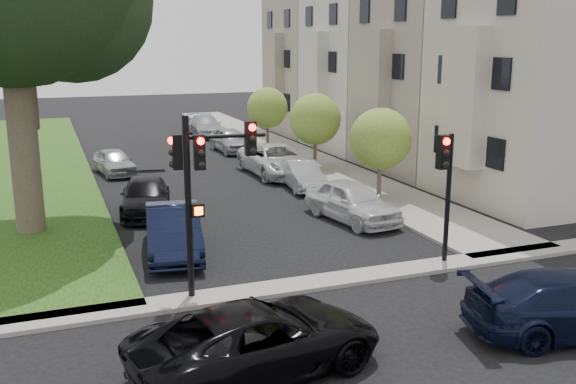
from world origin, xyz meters
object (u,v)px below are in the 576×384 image
object	(u,v)px
traffic_signal_main	(202,174)
car_parked_0	(352,201)
car_cross_near	(258,340)
car_parked_6	(146,197)
traffic_signal_secondary	(446,175)
car_parked_3	(231,140)
small_tree_b	(315,119)
car_cross_far	(574,304)
small_tree_a	(380,139)
car_parked_5	(173,231)
car_parked_1	(302,175)
car_parked_2	(276,160)
car_parked_4	(206,126)
small_tree_c	(267,108)
car_parked_7	(114,162)

from	to	relation	value
traffic_signal_main	car_parked_0	distance (m)	9.19
car_cross_near	car_parked_6	bearing A→B (deg)	-10.36
traffic_signal_secondary	car_parked_3	size ratio (longest dim) A/B	0.93
small_tree_b	car_cross_far	bearing A→B (deg)	-96.02
traffic_signal_main	car_parked_6	distance (m)	9.66
small_tree_a	small_tree_b	size ratio (longest dim) A/B	0.98
traffic_signal_main	car_cross_near	xyz separation A→B (m)	(0.06, -4.32, -2.63)
car_parked_5	car_parked_6	distance (m)	5.42
traffic_signal_main	car_cross_far	size ratio (longest dim) A/B	0.96
car_parked_0	car_parked_1	bearing A→B (deg)	77.76
car_parked_1	car_parked_6	xyz separation A→B (m)	(-7.44, -1.86, 0.03)
small_tree_b	car_cross_near	xyz separation A→B (m)	(-9.56, -19.35, -1.96)
car_parked_1	traffic_signal_main	bearing A→B (deg)	-117.24
car_parked_2	car_parked_6	bearing A→B (deg)	-146.82
car_parked_3	car_parked_4	bearing A→B (deg)	85.81
small_tree_c	car_parked_5	size ratio (longest dim) A/B	0.82
car_parked_5	car_parked_6	size ratio (longest dim) A/B	1.01
traffic_signal_main	car_parked_2	world-z (taller)	traffic_signal_main
car_cross_near	car_parked_7	world-z (taller)	car_cross_near
car_cross_far	small_tree_c	bearing A→B (deg)	7.31
small_tree_a	car_parked_6	size ratio (longest dim) A/B	0.85
car_parked_0	car_parked_2	world-z (taller)	car_parked_2
car_parked_0	car_parked_7	xyz separation A→B (m)	(-7.48, 12.27, -0.12)
small_tree_c	car_parked_7	size ratio (longest dim) A/B	1.01
car_cross_near	car_cross_far	bearing A→B (deg)	-107.90
traffic_signal_main	car_cross_far	bearing A→B (deg)	-34.74
small_tree_b	car_cross_far	size ratio (longest dim) A/B	0.80
small_tree_b	traffic_signal_secondary	bearing A→B (deg)	-98.51
traffic_signal_secondary	car_cross_far	world-z (taller)	traffic_signal_secondary
car_parked_3	car_parked_6	distance (m)	14.69
traffic_signal_secondary	car_parked_4	size ratio (longest dim) A/B	0.80
car_parked_2	car_cross_far	bearing A→B (deg)	-91.17
small_tree_b	car_parked_7	distance (m)	10.61
traffic_signal_main	car_parked_3	size ratio (longest dim) A/B	1.13
small_tree_a	car_parked_3	bearing A→B (deg)	100.48
traffic_signal_main	car_parked_6	bearing A→B (deg)	90.86
traffic_signal_secondary	car_parked_4	bearing A→B (deg)	90.32
traffic_signal_main	car_parked_4	distance (m)	30.31
small_tree_c	car_parked_7	xyz separation A→B (m)	(-10.09, -5.09, -1.92)
car_parked_0	car_cross_far	bearing A→B (deg)	-96.79
small_tree_b	car_parked_6	bearing A→B (deg)	-149.47
small_tree_b	traffic_signal_secondary	world-z (taller)	small_tree_b
car_parked_3	car_parked_5	bearing A→B (deg)	-113.96
traffic_signal_secondary	car_parked_1	xyz separation A→B (m)	(-0.06, 11.18, -2.17)
car_parked_2	car_parked_4	bearing A→B (deg)	88.18
car_parked_1	car_cross_far	bearing A→B (deg)	-83.35
car_cross_far	car_parked_0	bearing A→B (deg)	14.26
car_parked_3	car_parked_0	bearing A→B (deg)	-92.68
traffic_signal_main	car_parked_2	xyz separation A→B (m)	(7.22, 14.46, -2.58)
car_parked_2	car_parked_4	size ratio (longest dim) A/B	1.12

